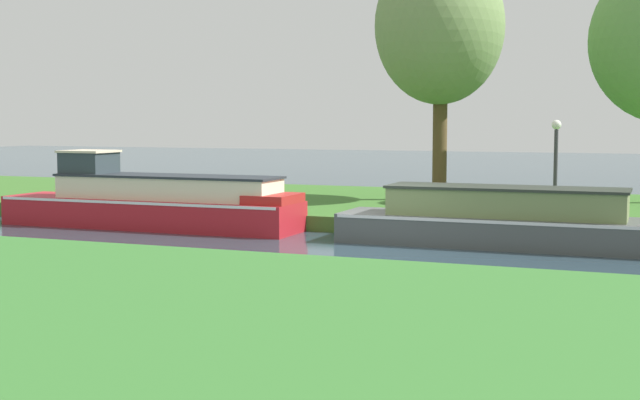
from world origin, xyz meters
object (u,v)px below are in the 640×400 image
object	(u,v)px
red_narrowboat	(154,202)
mooring_post_far	(440,208)
mooring_post_near	(601,210)
willow_tree_left	(440,27)
lamp_post	(556,155)
slate_barge	(520,222)

from	to	relation	value
red_narrowboat	mooring_post_far	bearing A→B (deg)	10.79
mooring_post_near	mooring_post_far	bearing A→B (deg)	180.00
willow_tree_left	lamp_post	distance (m)	6.38
red_narrowboat	lamp_post	xyz separation A→B (m)	(9.98, 2.86, 1.30)
willow_tree_left	lamp_post	world-z (taller)	willow_tree_left
lamp_post	slate_barge	bearing A→B (deg)	-98.10
red_narrowboat	mooring_post_near	bearing A→B (deg)	7.15
slate_barge	mooring_post_far	size ratio (longest dim) A/B	16.10
red_narrowboat	slate_barge	bearing A→B (deg)	0.00
slate_barge	mooring_post_near	distance (m)	2.17
mooring_post_near	willow_tree_left	bearing A→B (deg)	135.92
red_narrowboat	mooring_post_near	world-z (taller)	red_narrowboat
slate_barge	lamp_post	bearing A→B (deg)	81.90
slate_barge	mooring_post_near	xyz separation A→B (m)	(1.64, 1.41, 0.19)
willow_tree_left	mooring_post_near	size ratio (longest dim) A/B	10.65
red_narrowboat	mooring_post_far	size ratio (longest dim) A/B	16.14
red_narrowboat	mooring_post_near	size ratio (longest dim) A/B	11.65
slate_barge	willow_tree_left	xyz separation A→B (m)	(-3.48, 6.36, 5.06)
slate_barge	mooring_post_near	bearing A→B (deg)	40.66
lamp_post	mooring_post_near	bearing A→B (deg)	-49.85
slate_barge	mooring_post_far	world-z (taller)	slate_barge
willow_tree_left	slate_barge	bearing A→B (deg)	-61.33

